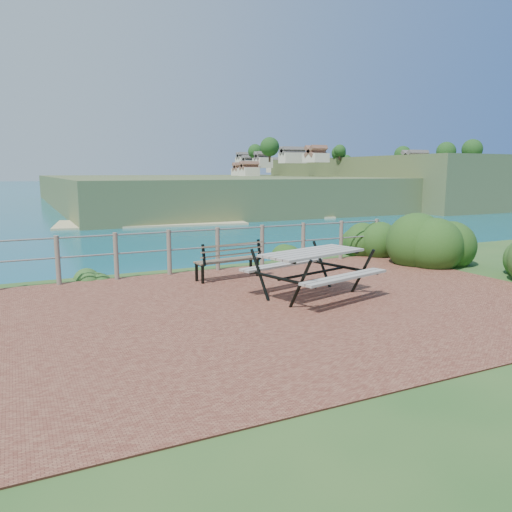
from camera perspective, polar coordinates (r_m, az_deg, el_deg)
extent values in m
cube|color=brown|center=(8.68, 3.84, -5.63)|extent=(10.00, 7.00, 0.12)
plane|color=#147179|center=(207.31, -25.03, 8.13)|extent=(1200.00, 1200.00, 0.00)
cylinder|color=#6B5B4C|center=(10.78, -21.72, -0.46)|extent=(0.10, 0.10, 1.00)
cylinder|color=#6B5B4C|center=(10.92, -15.70, -0.01)|extent=(0.10, 0.10, 1.00)
cylinder|color=#6B5B4C|center=(11.17, -9.90, 0.42)|extent=(0.10, 0.10, 1.00)
cylinder|color=#6B5B4C|center=(11.54, -4.41, 0.83)|extent=(0.10, 0.10, 1.00)
cylinder|color=#6B5B4C|center=(12.00, 0.71, 1.20)|extent=(0.10, 0.10, 1.00)
cylinder|color=#6B5B4C|center=(12.55, 5.41, 1.53)|extent=(0.10, 0.10, 1.00)
cylinder|color=#6B5B4C|center=(13.18, 9.69, 1.83)|extent=(0.10, 0.10, 1.00)
cylinder|color=#6B5B4C|center=(13.88, 13.56, 2.08)|extent=(0.10, 0.10, 1.00)
cylinder|color=slate|center=(11.48, -4.43, 3.05)|extent=(9.40, 0.04, 0.04)
cylinder|color=slate|center=(11.53, -4.41, 1.07)|extent=(9.40, 0.04, 0.04)
cube|color=#3F5028|center=(260.87, 7.72, 7.75)|extent=(260.00, 180.00, 12.00)
cube|color=#3F5028|center=(270.42, 23.35, 7.97)|extent=(160.00, 120.00, 20.00)
cube|color=#C4B786|center=(188.92, 19.51, 4.85)|extent=(209.53, 114.73, 0.50)
cube|color=gray|center=(9.09, 6.47, 0.39)|extent=(2.11, 1.28, 0.04)
cube|color=gray|center=(9.15, 6.43, -1.65)|extent=(1.98, 0.77, 0.04)
cube|color=gray|center=(9.15, 6.43, -1.65)|extent=(1.98, 0.77, 0.04)
cylinder|color=black|center=(9.16, 6.43, -1.98)|extent=(1.65, 0.47, 0.05)
cube|color=brown|center=(10.62, -3.26, -0.47)|extent=(1.49, 0.55, 0.03)
cube|color=brown|center=(10.58, -3.27, 0.88)|extent=(1.45, 0.30, 0.33)
cube|color=black|center=(10.66, -3.25, -1.53)|extent=(0.05, 0.06, 0.40)
cube|color=black|center=(10.66, -3.25, -1.53)|extent=(0.05, 0.06, 0.40)
cube|color=black|center=(10.66, -3.25, -1.53)|extent=(0.05, 0.06, 0.40)
cube|color=black|center=(10.66, -3.25, -1.53)|extent=(0.05, 0.06, 0.40)
ellipsoid|color=#1F4415|center=(12.95, 19.69, -1.08)|extent=(1.51, 1.51, 2.14)
ellipsoid|color=#1F4415|center=(14.24, 13.11, 0.17)|extent=(1.21, 1.21, 1.72)
ellipsoid|color=#225921|center=(11.43, -17.86, -2.34)|extent=(0.66, 0.66, 0.36)
ellipsoid|color=#1F4415|center=(13.35, 3.90, -0.22)|extent=(0.76, 0.76, 0.49)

